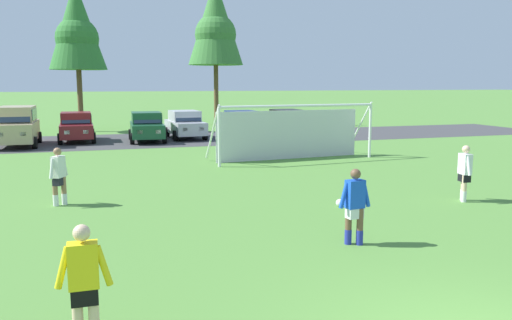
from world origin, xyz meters
TOP-DOWN VIEW (x-y plane):
  - ground_plane at (0.00, 15.00)m, footprint 400.00×400.00m
  - parking_lot_strip at (0.00, 26.66)m, footprint 52.00×8.40m
  - soccer_ball at (1.77, 7.72)m, footprint 0.22×0.22m
  - soccer_goal at (3.78, 16.54)m, footprint 7.55×2.53m
  - referee at (-4.90, 1.81)m, footprint 0.73×0.24m
  - player_striker_near at (0.51, 4.58)m, footprint 0.74×0.28m
  - player_midfield_center at (-5.67, 10.29)m, footprint 0.50×0.64m
  - player_defender_far at (5.52, 7.26)m, footprint 0.29×0.72m
  - parked_car_slot_far_left at (-8.62, 25.66)m, footprint 2.17×4.61m
  - parked_car_slot_left at (-5.62, 27.00)m, footprint 2.12×4.24m
  - parked_car_slot_center_left at (-1.67, 25.88)m, footprint 2.17×4.27m
  - parked_car_slot_center at (0.77, 26.85)m, footprint 2.22×4.29m
  - parked_car_slot_center_right at (4.13, 25.57)m, footprint 2.25×4.31m
  - parked_car_slot_right at (7.35, 26.21)m, footprint 2.15×4.26m
  - tree_left_edge at (-5.47, 33.68)m, footprint 3.91×3.91m
  - tree_mid_left at (4.92, 35.95)m, footprint 4.37×4.37m

SIDE VIEW (x-z plane):
  - ground_plane at x=0.00m, z-range 0.00..0.00m
  - parking_lot_strip at x=0.00m, z-range 0.00..0.01m
  - soccer_ball at x=1.77m, z-range 0.00..0.22m
  - referee at x=-4.90m, z-range 0.00..1.64m
  - player_striker_near at x=0.51m, z-range 0.00..1.64m
  - player_midfield_center at x=-5.67m, z-range 0.00..1.64m
  - player_defender_far at x=5.52m, z-range 0.00..1.64m
  - parked_car_slot_left at x=-5.62m, z-range 0.02..1.74m
  - parked_car_slot_center_left at x=-1.67m, z-range 0.02..1.74m
  - parked_car_slot_center at x=0.77m, z-range 0.02..1.74m
  - parked_car_slot_center_right at x=4.13m, z-range 0.02..1.74m
  - parked_car_slot_right at x=7.35m, z-range 0.02..1.74m
  - parked_car_slot_far_left at x=-8.62m, z-range 0.03..2.19m
  - soccer_goal at x=3.78m, z-range 0.01..2.58m
  - tree_left_edge at x=-5.47m, z-range 1.96..12.39m
  - tree_mid_left at x=4.92m, z-range 2.19..13.84m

